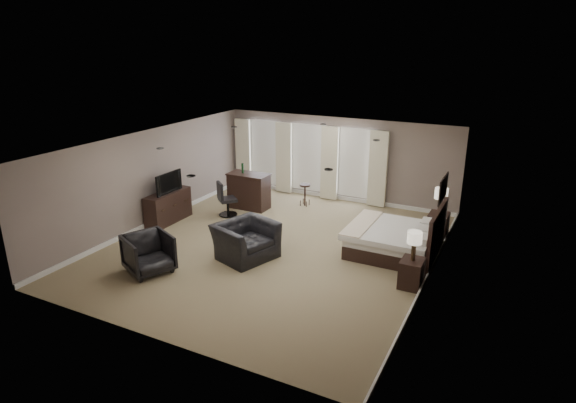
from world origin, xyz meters
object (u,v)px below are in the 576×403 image
at_px(bar_counter, 249,191).
at_px(bar_stool_right, 305,195).
at_px(armchair_near, 246,235).
at_px(bar_stool_left, 252,189).
at_px(tv, 167,190).
at_px(desk_chair, 228,199).
at_px(dresser, 168,207).
at_px(lamp_far, 441,201).
at_px(lamp_near, 414,246).
at_px(bed, 389,227).
at_px(nightstand_near, 411,273).
at_px(armchair_far, 148,252).
at_px(nightstand_far, 438,226).

relative_size(bar_counter, bar_stool_right, 1.81).
distance_m(armchair_near, bar_stool_left, 4.06).
xyz_separation_m(tv, bar_counter, (1.41, 2.00, -0.39)).
distance_m(bar_counter, desk_chair, 0.87).
distance_m(bar_counter, bar_stool_right, 1.71).
bearing_deg(dresser, lamp_far, 17.88).
height_order(armchair_near, bar_stool_left, armchair_near).
height_order(lamp_near, bar_stool_left, lamp_near).
height_order(lamp_near, bar_counter, lamp_near).
relative_size(bed, bar_counter, 1.63).
xyz_separation_m(lamp_far, bar_stool_right, (-4.09, 0.71, -0.64)).
relative_size(lamp_far, bar_stool_right, 1.00).
xyz_separation_m(bar_stool_right, desk_chair, (-1.62, -1.78, 0.17)).
relative_size(nightstand_near, bar_stool_left, 0.74).
distance_m(lamp_near, armchair_far, 5.64).
height_order(nightstand_near, armchair_far, armchair_far).
distance_m(lamp_near, bar_stool_left, 6.58).
xyz_separation_m(armchair_near, bar_counter, (-1.73, 3.01, -0.03)).
xyz_separation_m(bed, nightstand_far, (0.89, 1.45, -0.32)).
distance_m(nightstand_near, nightstand_far, 2.90).
bearing_deg(lamp_far, nightstand_near, -90.00).
bearing_deg(bar_stool_right, dresser, -133.91).
xyz_separation_m(nightstand_far, bar_stool_left, (-5.72, 0.31, 0.08)).
bearing_deg(lamp_far, lamp_near, -90.00).
bearing_deg(bar_stool_left, bar_stool_right, 13.54).
bearing_deg(tv, bed, -82.61).
bearing_deg(bed, bar_stool_left, 159.93).
distance_m(nightstand_near, desk_chair, 6.00).
bearing_deg(nightstand_near, nightstand_far, 90.00).
relative_size(nightstand_near, bar_counter, 0.48).
bearing_deg(armchair_far, dresser, 57.30).
bearing_deg(tv, lamp_far, -72.12).
bearing_deg(bar_stool_left, armchair_near, -61.37).
relative_size(bed, dresser, 1.36).
bearing_deg(lamp_near, nightstand_far, 90.00).
relative_size(nightstand_far, armchair_far, 0.68).
height_order(bed, bar_stool_left, bed).
relative_size(dresser, armchair_far, 1.55).
height_order(bed, desk_chair, bed).
height_order(lamp_near, desk_chair, lamp_near).
bearing_deg(nightstand_far, bed, -121.54).
distance_m(nightstand_far, desk_chair, 5.82).
xyz_separation_m(dresser, armchair_far, (1.64, -2.59, 0.05)).
distance_m(bed, bar_stool_right, 3.87).
bearing_deg(tv, lamp_near, -95.51).
xyz_separation_m(bed, desk_chair, (-4.82, 0.37, -0.13)).
distance_m(nightstand_near, bar_stool_left, 6.56).
bearing_deg(dresser, bar_counter, 54.77).
bearing_deg(armchair_far, armchair_near, -18.51).
bearing_deg(bar_stool_left, nightstand_far, -3.15).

